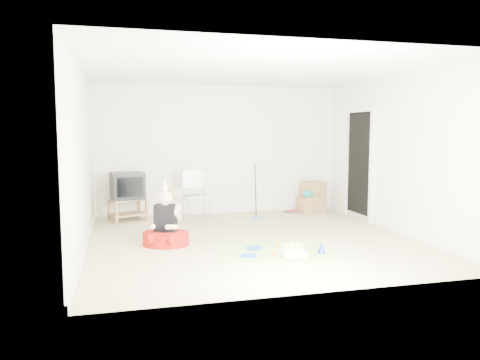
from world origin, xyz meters
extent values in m
plane|color=#C1B28B|center=(0.00, 0.00, 0.00)|extent=(5.00, 5.00, 0.00)
cube|color=black|center=(2.48, 1.20, 1.02)|extent=(0.02, 0.90, 2.05)
cube|color=#956A43|center=(-1.86, 2.10, 0.40)|extent=(0.77, 0.63, 0.03)
cube|color=#956A43|center=(-1.86, 2.10, 0.12)|extent=(0.77, 0.63, 0.03)
cube|color=#956A43|center=(-2.07, 1.82, 0.21)|extent=(0.07, 0.07, 0.41)
cube|color=#956A43|center=(-1.51, 2.05, 0.21)|extent=(0.07, 0.07, 0.41)
cube|color=#956A43|center=(-2.20, 2.15, 0.21)|extent=(0.07, 0.07, 0.41)
cube|color=#956A43|center=(-1.64, 2.37, 0.21)|extent=(0.07, 0.07, 0.41)
cube|color=black|center=(-1.86, 2.10, 0.66)|extent=(0.66, 0.58, 0.50)
cube|color=#99999E|center=(-0.61, 1.72, 0.48)|extent=(0.49, 0.47, 0.03)
cylinder|color=#99999E|center=(-0.81, 1.70, 0.49)|extent=(0.02, 0.02, 0.99)
cylinder|color=#99999E|center=(-0.41, 1.74, 0.49)|extent=(0.02, 0.02, 0.99)
cube|color=#987449|center=(1.84, 2.03, 0.17)|extent=(0.55, 0.44, 0.33)
cube|color=#987449|center=(1.89, 2.06, 0.49)|extent=(0.50, 0.42, 0.31)
ellipsoid|color=#0B8176|center=(1.71, 1.89, 0.42)|extent=(0.22, 0.16, 0.18)
cube|color=blue|center=(0.62, 1.71, 0.01)|extent=(0.27, 0.14, 0.03)
cylinder|color=black|center=(0.62, 1.71, 0.54)|extent=(0.09, 0.35, 1.03)
cube|color=#216547|center=(1.43, 2.10, 0.01)|extent=(0.25, 0.29, 0.03)
cube|color=#B22632|center=(1.43, 2.10, 0.04)|extent=(0.26, 0.29, 0.03)
cylinder|color=#A9160F|center=(-1.34, -0.01, 0.09)|extent=(0.91, 0.91, 0.19)
cube|color=black|center=(-1.34, -0.01, 0.40)|extent=(0.36, 0.29, 0.42)
sphere|color=beige|center=(-1.34, -0.01, 0.72)|extent=(0.29, 0.29, 0.22)
cone|color=white|center=(-1.34, -0.01, 0.91)|extent=(0.12, 0.12, 0.17)
cube|color=#F533A1|center=(0.11, -0.78, 0.00)|extent=(1.77, 1.45, 0.01)
cube|color=white|center=(0.25, -1.13, 0.05)|extent=(0.35, 0.28, 0.09)
cube|color=#389D56|center=(0.25, -1.13, 0.01)|extent=(0.35, 0.28, 0.01)
cylinder|color=beige|center=(0.13, -1.18, 0.13)|extent=(0.01, 0.01, 0.07)
cylinder|color=beige|center=(0.17, -1.18, 0.13)|extent=(0.01, 0.01, 0.07)
cylinder|color=beige|center=(0.22, -1.18, 0.13)|extent=(0.01, 0.01, 0.07)
cylinder|color=beige|center=(0.27, -1.18, 0.13)|extent=(0.01, 0.01, 0.07)
cylinder|color=beige|center=(0.31, -1.19, 0.13)|extent=(0.01, 0.01, 0.07)
cylinder|color=beige|center=(0.36, -1.19, 0.13)|extent=(0.01, 0.01, 0.07)
cylinder|color=beige|center=(0.13, -1.07, 0.13)|extent=(0.01, 0.01, 0.07)
cylinder|color=beige|center=(0.18, -1.07, 0.13)|extent=(0.01, 0.01, 0.07)
cylinder|color=beige|center=(0.23, -1.08, 0.13)|extent=(0.01, 0.01, 0.07)
cylinder|color=beige|center=(0.27, -1.08, 0.13)|extent=(0.01, 0.01, 0.07)
cylinder|color=beige|center=(0.32, -1.08, 0.13)|extent=(0.01, 0.01, 0.07)
cylinder|color=beige|center=(0.37, -1.08, 0.13)|extent=(0.01, 0.01, 0.07)
cylinder|color=#1648B7|center=(-0.14, -0.57, 0.01)|extent=(0.26, 0.26, 0.01)
cylinder|color=#1648B7|center=(-0.33, -0.95, 0.01)|extent=(0.24, 0.24, 0.01)
cylinder|color=orange|center=(0.22, -0.55, 0.04)|extent=(0.07, 0.07, 0.07)
cylinder|color=orange|center=(0.00, -1.04, 0.04)|extent=(0.06, 0.06, 0.07)
cone|color=#1C31C7|center=(0.69, -1.05, 0.09)|extent=(0.14, 0.14, 0.16)
camera|label=1|loc=(-1.97, -6.89, 1.69)|focal=35.00mm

